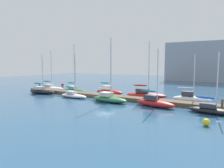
# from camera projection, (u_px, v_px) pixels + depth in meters

# --- Properties ---
(ground_plane) EXTENTS (120.00, 120.00, 0.00)m
(ground_plane) POSITION_uv_depth(u_px,v_px,m) (105.00, 98.00, 32.62)
(ground_plane) COLOR #2D567A
(dock_pier) EXTENTS (33.20, 1.96, 0.54)m
(dock_pier) POSITION_uv_depth(u_px,v_px,m) (105.00, 96.00, 32.59)
(dock_pier) COLOR brown
(dock_pier) RESTS_ON ground_plane
(dock_piling_near_end) EXTENTS (0.28, 0.28, 1.40)m
(dock_piling_near_end) POSITION_uv_depth(u_px,v_px,m) (40.00, 87.00, 41.72)
(dock_piling_near_end) COLOR brown
(dock_piling_near_end) RESTS_ON ground_plane
(dock_piling_far_end) EXTENTS (0.28, 0.28, 1.40)m
(dock_piling_far_end) POSITION_uv_depth(u_px,v_px,m) (222.00, 105.00, 23.38)
(dock_piling_far_end) COLOR brown
(dock_piling_far_end) RESTS_ON ground_plane
(sailboat_0) EXTENTS (6.11, 2.78, 7.87)m
(sailboat_0) POSITION_uv_depth(u_px,v_px,m) (50.00, 87.00, 42.64)
(sailboat_0) COLOR white
(sailboat_0) RESTS_ON ground_plane
(sailboat_1) EXTENTS (5.44, 2.27, 6.86)m
(sailboat_1) POSITION_uv_depth(u_px,v_px,m) (42.00, 91.00, 36.91)
(sailboat_1) COLOR black
(sailboat_1) RESTS_ON ground_plane
(sailboat_2) EXTENTS (5.25, 1.79, 7.04)m
(sailboat_2) POSITION_uv_depth(u_px,v_px,m) (74.00, 89.00, 39.14)
(sailboat_2) COLOR #2D7047
(sailboat_2) RESTS_ON ground_plane
(sailboat_3) EXTENTS (5.15, 1.70, 8.23)m
(sailboat_3) POSITION_uv_depth(u_px,v_px,m) (73.00, 94.00, 32.85)
(sailboat_3) COLOR white
(sailboat_3) RESTS_ON ground_plane
(sailboat_4) EXTENTS (5.11, 1.63, 8.75)m
(sailboat_4) POSITION_uv_depth(u_px,v_px,m) (109.00, 91.00, 35.78)
(sailboat_4) COLOR #B21E1E
(sailboat_4) RESTS_ON ground_plane
(sailboat_5) EXTENTS (5.69, 2.29, 8.77)m
(sailboat_5) POSITION_uv_depth(u_px,v_px,m) (109.00, 98.00, 29.06)
(sailboat_5) COLOR #2D7047
(sailboat_5) RESTS_ON ground_plane
(sailboat_6) EXTENTS (6.51, 3.16, 8.68)m
(sailboat_6) POSITION_uv_depth(u_px,v_px,m) (146.00, 94.00, 32.29)
(sailboat_6) COLOR #B21E1E
(sailboat_6) RESTS_ON ground_plane
(sailboat_7) EXTENTS (5.55, 2.57, 7.15)m
(sailboat_7) POSITION_uv_depth(u_px,v_px,m) (154.00, 102.00, 26.06)
(sailboat_7) COLOR #B21E1E
(sailboat_7) RESTS_ON ground_plane
(sailboat_8) EXTENTS (5.18, 1.85, 6.58)m
(sailboat_8) POSITION_uv_depth(u_px,v_px,m) (191.00, 98.00, 28.84)
(sailboat_8) COLOR white
(sailboat_8) RESTS_ON ground_plane
(sailboat_9) EXTENTS (5.34, 1.83, 6.55)m
(sailboat_9) POSITION_uv_depth(u_px,v_px,m) (212.00, 109.00, 22.31)
(sailboat_9) COLOR black
(sailboat_9) RESTS_ON ground_plane
(mooring_buoy_red) EXTENTS (0.64, 0.64, 0.64)m
(mooring_buoy_red) POSITION_uv_depth(u_px,v_px,m) (62.00, 85.00, 49.28)
(mooring_buoy_red) COLOR red
(mooring_buoy_red) RESTS_ON ground_plane
(mooring_buoy_yellow) EXTENTS (0.65, 0.65, 0.65)m
(mooring_buoy_yellow) POSITION_uv_depth(u_px,v_px,m) (206.00, 122.00, 18.08)
(mooring_buoy_yellow) COLOR yellow
(mooring_buoy_yellow) RESTS_ON ground_plane
(harbor_building_distant) EXTENTS (22.88, 8.27, 11.52)m
(harbor_building_distant) POSITION_uv_depth(u_px,v_px,m) (207.00, 62.00, 61.82)
(harbor_building_distant) COLOR #9399A3
(harbor_building_distant) RESTS_ON ground_plane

